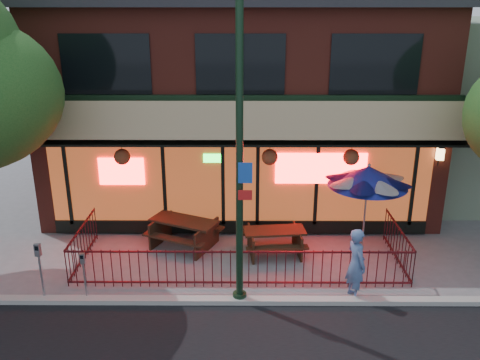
% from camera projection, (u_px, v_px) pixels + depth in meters
% --- Properties ---
extents(ground, '(80.00, 80.00, 0.00)m').
position_uv_depth(ground, '(240.00, 291.00, 12.24)').
color(ground, gray).
rests_on(ground, ground).
extents(curb, '(80.00, 0.25, 0.12)m').
position_uv_depth(curb, '(240.00, 301.00, 11.75)').
color(curb, '#999993').
rests_on(curb, ground).
extents(restaurant_building, '(12.96, 9.49, 8.05)m').
position_uv_depth(restaurant_building, '(241.00, 77.00, 17.56)').
color(restaurant_building, maroon).
rests_on(restaurant_building, ground).
extents(patio_fence, '(8.44, 2.62, 1.00)m').
position_uv_depth(patio_fence, '(240.00, 258.00, 12.50)').
color(patio_fence, '#410E13').
rests_on(patio_fence, ground).
extents(street_light, '(0.43, 0.32, 7.00)m').
position_uv_depth(street_light, '(240.00, 173.00, 10.80)').
color(street_light, black).
rests_on(street_light, ground).
extents(picnic_table_left, '(2.30, 2.08, 0.80)m').
position_uv_depth(picnic_table_left, '(184.00, 229.00, 14.33)').
color(picnic_table_left, '#331E12').
rests_on(picnic_table_left, ground).
extents(picnic_table_right, '(1.79, 1.45, 0.71)m').
position_uv_depth(picnic_table_right, '(274.00, 238.00, 13.92)').
color(picnic_table_right, '#332012').
rests_on(picnic_table_right, ground).
extents(patio_umbrella, '(2.16, 2.16, 2.47)m').
position_uv_depth(patio_umbrella, '(368.00, 176.00, 13.77)').
color(patio_umbrella, gray).
rests_on(patio_umbrella, ground).
extents(pedestrian, '(0.60, 0.74, 1.74)m').
position_uv_depth(pedestrian, '(356.00, 263.00, 11.74)').
color(pedestrian, '#4B6697').
rests_on(pedestrian, ground).
extents(parking_meter_near, '(0.12, 0.10, 1.22)m').
position_uv_depth(parking_meter_near, '(84.00, 269.00, 11.60)').
color(parking_meter_near, '#94969C').
rests_on(parking_meter_near, ground).
extents(parking_meter_far, '(0.14, 0.12, 1.46)m').
position_uv_depth(parking_meter_far, '(39.00, 262.00, 11.55)').
color(parking_meter_far, '#A0A1A8').
rests_on(parking_meter_far, ground).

